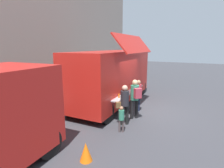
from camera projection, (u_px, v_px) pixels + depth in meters
ground_plane at (143, 110)px, 9.20m from camera, size 60.00×60.00×0.00m
curb_strip at (19, 118)px, 7.98m from camera, size 28.00×1.60×0.15m
food_truck_main at (113, 75)px, 9.94m from camera, size 6.63×3.13×3.73m
traffic_cone_orange at (86, 152)px, 5.04m from camera, size 0.36×0.36×0.55m
trash_bin at (112, 80)px, 14.99m from camera, size 0.60×0.60×0.86m
customer_front_ordering at (138, 93)px, 8.72m from camera, size 0.53×0.33×1.60m
customer_mid_with_backpack at (135, 95)px, 7.84m from camera, size 0.54×0.56×1.77m
customer_rear_waiting at (124, 102)px, 7.25m from camera, size 0.47×0.49×1.67m
child_near_queue at (121, 117)px, 6.67m from camera, size 0.21×0.21×1.02m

